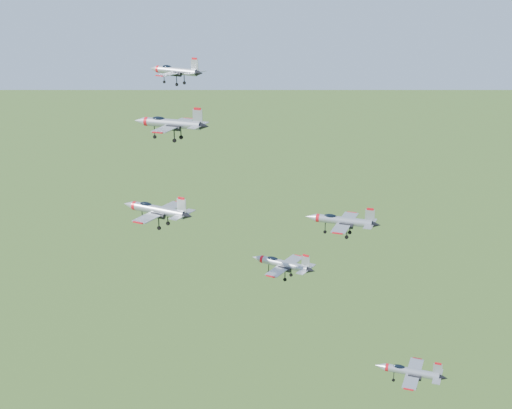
% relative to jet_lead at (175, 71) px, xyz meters
% --- Properties ---
extents(jet_lead, '(12.17, 10.25, 3.27)m').
position_rel_jet_lead_xyz_m(jet_lead, '(0.00, 0.00, 0.00)').
color(jet_lead, '#9699A1').
extents(jet_left_high, '(13.32, 10.93, 3.58)m').
position_rel_jet_lead_xyz_m(jet_left_high, '(6.82, -15.89, -5.95)').
color(jet_left_high, '#9699A1').
extents(jet_right_high, '(11.70, 9.77, 3.13)m').
position_rel_jet_lead_xyz_m(jet_right_high, '(13.42, -33.77, -14.03)').
color(jet_right_high, '#9699A1').
extents(jet_left_low, '(12.14, 9.97, 3.26)m').
position_rel_jet_lead_xyz_m(jet_left_low, '(34.67, -12.56, -20.15)').
color(jet_left_low, '#9699A1').
extents(jet_right_low, '(10.52, 8.82, 2.82)m').
position_rel_jet_lead_xyz_m(jet_right_low, '(28.85, -24.65, -23.52)').
color(jet_right_low, '#9699A1').
extents(jet_trail, '(10.78, 8.84, 2.89)m').
position_rel_jet_lead_xyz_m(jet_trail, '(48.05, -21.51, -39.34)').
color(jet_trail, '#9699A1').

